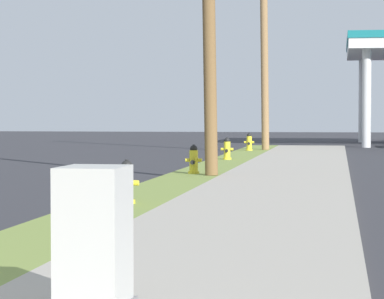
% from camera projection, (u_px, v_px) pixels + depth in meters
% --- Properties ---
extents(fire_hydrant_second, '(0.42, 0.38, 0.74)m').
position_uv_depth(fire_hydrant_second, '(127.00, 184.00, 15.36)').
color(fire_hydrant_second, yellow).
rests_on(fire_hydrant_second, grass_verge).
extents(fire_hydrant_third, '(0.42, 0.37, 0.74)m').
position_uv_depth(fire_hydrant_third, '(194.00, 161.00, 23.06)').
color(fire_hydrant_third, yellow).
rests_on(fire_hydrant_third, grass_verge).
extents(fire_hydrant_fourth, '(0.42, 0.37, 0.74)m').
position_uv_depth(fire_hydrant_fourth, '(227.00, 150.00, 30.39)').
color(fire_hydrant_fourth, yellow).
rests_on(fire_hydrant_fourth, grass_verge).
extents(fire_hydrant_fifth, '(0.42, 0.38, 0.74)m').
position_uv_depth(fire_hydrant_fifth, '(249.00, 143.00, 38.04)').
color(fire_hydrant_fifth, yellow).
rests_on(fire_hydrant_fifth, grass_verge).
extents(utility_pole_midground, '(1.25, 0.85, 8.16)m').
position_uv_depth(utility_pole_midground, '(209.00, 7.00, 22.36)').
color(utility_pole_midground, brown).
rests_on(utility_pole_midground, grass_verge).
extents(utility_pole_background, '(1.38, 0.47, 9.86)m').
position_uv_depth(utility_pole_background, '(264.00, 33.00, 38.72)').
color(utility_pole_background, '#937047').
rests_on(utility_pole_background, grass_verge).
extents(utility_cabinet, '(0.54, 0.66, 1.12)m').
position_uv_depth(utility_cabinet, '(94.00, 246.00, 6.82)').
color(utility_cabinet, slate).
rests_on(utility_cabinet, sidewalk_slab).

